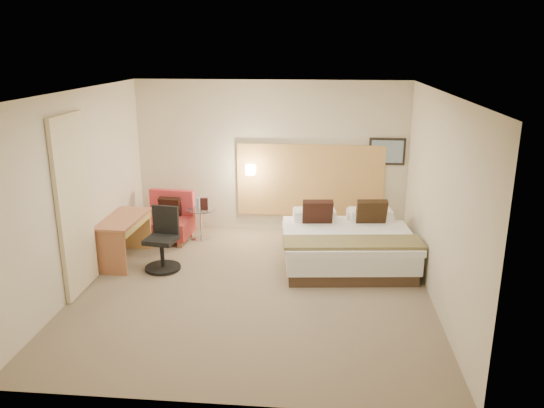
# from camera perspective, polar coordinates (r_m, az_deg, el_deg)

# --- Properties ---
(floor) EXTENTS (4.80, 5.00, 0.02)m
(floor) POSITION_cam_1_polar(r_m,az_deg,el_deg) (7.50, -1.94, -9.14)
(floor) COLOR #7B6952
(floor) RESTS_ON ground
(ceiling) EXTENTS (4.80, 5.00, 0.02)m
(ceiling) POSITION_cam_1_polar(r_m,az_deg,el_deg) (6.78, -2.17, 12.04)
(ceiling) COLOR white
(ceiling) RESTS_ON floor
(wall_back) EXTENTS (4.80, 0.02, 2.70)m
(wall_back) POSITION_cam_1_polar(r_m,az_deg,el_deg) (9.44, -0.11, 5.04)
(wall_back) COLOR beige
(wall_back) RESTS_ON floor
(wall_front) EXTENTS (4.80, 0.02, 2.70)m
(wall_front) POSITION_cam_1_polar(r_m,az_deg,el_deg) (4.68, -6.00, -7.45)
(wall_front) COLOR beige
(wall_front) RESTS_ON floor
(wall_left) EXTENTS (0.02, 5.00, 2.70)m
(wall_left) POSITION_cam_1_polar(r_m,az_deg,el_deg) (7.70, -20.14, 1.31)
(wall_left) COLOR beige
(wall_left) RESTS_ON floor
(wall_right) EXTENTS (0.02, 5.00, 2.70)m
(wall_right) POSITION_cam_1_polar(r_m,az_deg,el_deg) (7.13, 17.54, 0.37)
(wall_right) COLOR beige
(wall_right) RESTS_ON floor
(headboard_panel) EXTENTS (2.60, 0.04, 1.30)m
(headboard_panel) POSITION_cam_1_polar(r_m,az_deg,el_deg) (9.45, 4.10, 2.52)
(headboard_panel) COLOR tan
(headboard_panel) RESTS_ON wall_back
(art_frame) EXTENTS (0.62, 0.03, 0.47)m
(art_frame) POSITION_cam_1_polar(r_m,az_deg,el_deg) (9.41, 12.27, 5.55)
(art_frame) COLOR black
(art_frame) RESTS_ON wall_back
(art_canvas) EXTENTS (0.54, 0.01, 0.39)m
(art_canvas) POSITION_cam_1_polar(r_m,az_deg,el_deg) (9.39, 12.28, 5.52)
(art_canvas) COLOR gray
(art_canvas) RESTS_ON wall_back
(lamp_arm) EXTENTS (0.02, 0.12, 0.02)m
(lamp_arm) POSITION_cam_1_polar(r_m,az_deg,el_deg) (9.44, -2.28, 3.77)
(lamp_arm) COLOR silver
(lamp_arm) RESTS_ON wall_back
(lamp_shade) EXTENTS (0.15, 0.15, 0.15)m
(lamp_shade) POSITION_cam_1_polar(r_m,az_deg,el_deg) (9.38, -2.33, 3.69)
(lamp_shade) COLOR #FFEDC6
(lamp_shade) RESTS_ON wall_back
(curtain) EXTENTS (0.06, 0.90, 2.42)m
(curtain) POSITION_cam_1_polar(r_m,az_deg,el_deg) (7.50, -20.49, -0.17)
(curtain) COLOR beige
(curtain) RESTS_ON wall_left
(bottle_a) EXTENTS (0.06, 0.06, 0.20)m
(bottle_a) POSITION_cam_1_polar(r_m,az_deg,el_deg) (9.23, -7.95, 0.09)
(bottle_a) COLOR #96BDE7
(bottle_a) RESTS_ON side_table
(menu_folder) EXTENTS (0.13, 0.06, 0.22)m
(menu_folder) POSITION_cam_1_polar(r_m,az_deg,el_deg) (9.14, -7.31, -0.01)
(menu_folder) COLOR black
(menu_folder) RESTS_ON side_table
(bed) EXTENTS (2.12, 2.08, 0.95)m
(bed) POSITION_cam_1_polar(r_m,az_deg,el_deg) (8.33, 7.93, -4.21)
(bed) COLOR #422F21
(bed) RESTS_ON floor
(lounge_chair) EXTENTS (0.84, 0.75, 0.84)m
(lounge_chair) POSITION_cam_1_polar(r_m,az_deg,el_deg) (9.37, -11.06, -1.81)
(lounge_chair) COLOR #9B7349
(lounge_chair) RESTS_ON floor
(side_table) EXTENTS (0.52, 0.52, 0.55)m
(side_table) POSITION_cam_1_polar(r_m,az_deg,el_deg) (9.30, -7.64, -1.97)
(side_table) COLOR silver
(side_table) RESTS_ON floor
(desk) EXTENTS (0.56, 1.16, 0.72)m
(desk) POSITION_cam_1_polar(r_m,az_deg,el_deg) (8.51, -15.57, -2.40)
(desk) COLOR #A66241
(desk) RESTS_ON floor
(desk_chair) EXTENTS (0.60, 0.60, 0.94)m
(desk_chair) POSITION_cam_1_polar(r_m,az_deg,el_deg) (8.15, -11.64, -4.27)
(desk_chair) COLOR black
(desk_chair) RESTS_ON floor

